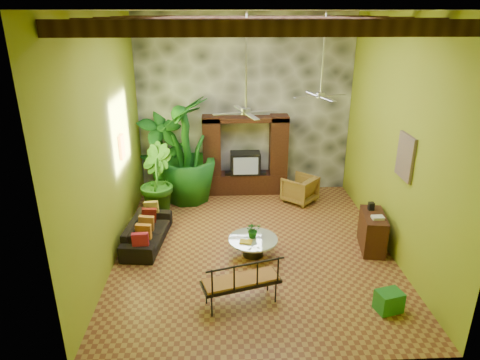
{
  "coord_description": "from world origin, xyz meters",
  "views": [
    {
      "loc": [
        -0.68,
        -8.48,
        4.98
      ],
      "look_at": [
        -0.29,
        0.2,
        1.55
      ],
      "focal_mm": 32.0,
      "sensor_mm": 36.0,
      "label": 1
    }
  ],
  "objects_px": {
    "tall_plant_a": "(163,153)",
    "tall_plant_b": "(156,181)",
    "wicker_armchair": "(300,189)",
    "ceiling_fan_front": "(246,101)",
    "side_console": "(372,232)",
    "green_bin": "(389,301)",
    "tall_plant_c": "(186,150)",
    "coffee_table": "(253,244)",
    "sofa": "(147,232)",
    "entertainment_center": "(245,161)",
    "iron_bench": "(241,280)",
    "ceiling_fan_back": "(321,86)"
  },
  "relations": [
    {
      "from": "tall_plant_c",
      "to": "side_console",
      "type": "bearing_deg",
      "value": -34.01
    },
    {
      "from": "sofa",
      "to": "tall_plant_a",
      "type": "relative_size",
      "value": 0.77
    },
    {
      "from": "entertainment_center",
      "to": "ceiling_fan_back",
      "type": "relative_size",
      "value": 1.29
    },
    {
      "from": "entertainment_center",
      "to": "tall_plant_b",
      "type": "relative_size",
      "value": 1.27
    },
    {
      "from": "entertainment_center",
      "to": "sofa",
      "type": "height_order",
      "value": "entertainment_center"
    },
    {
      "from": "tall_plant_a",
      "to": "side_console",
      "type": "relative_size",
      "value": 2.4
    },
    {
      "from": "tall_plant_b",
      "to": "iron_bench",
      "type": "height_order",
      "value": "tall_plant_b"
    },
    {
      "from": "entertainment_center",
      "to": "side_console",
      "type": "distance_m",
      "value": 4.29
    },
    {
      "from": "wicker_armchair",
      "to": "tall_plant_b",
      "type": "height_order",
      "value": "tall_plant_b"
    },
    {
      "from": "entertainment_center",
      "to": "tall_plant_c",
      "type": "bearing_deg",
      "value": -165.07
    },
    {
      "from": "tall_plant_c",
      "to": "coffee_table",
      "type": "bearing_deg",
      "value": -62.27
    },
    {
      "from": "ceiling_fan_front",
      "to": "tall_plant_a",
      "type": "bearing_deg",
      "value": 121.01
    },
    {
      "from": "sofa",
      "to": "iron_bench",
      "type": "distance_m",
      "value": 3.15
    },
    {
      "from": "sofa",
      "to": "tall_plant_b",
      "type": "height_order",
      "value": "tall_plant_b"
    },
    {
      "from": "iron_bench",
      "to": "side_console",
      "type": "height_order",
      "value": "iron_bench"
    },
    {
      "from": "entertainment_center",
      "to": "iron_bench",
      "type": "height_order",
      "value": "entertainment_center"
    },
    {
      "from": "entertainment_center",
      "to": "green_bin",
      "type": "relative_size",
      "value": 5.45
    },
    {
      "from": "wicker_armchair",
      "to": "iron_bench",
      "type": "xyz_separation_m",
      "value": [
        -1.85,
        -4.5,
        0.17
      ]
    },
    {
      "from": "sofa",
      "to": "coffee_table",
      "type": "xyz_separation_m",
      "value": [
        2.39,
        -0.65,
        -0.02
      ]
    },
    {
      "from": "tall_plant_c",
      "to": "coffee_table",
      "type": "distance_m",
      "value": 3.66
    },
    {
      "from": "ceiling_fan_front",
      "to": "iron_bench",
      "type": "relative_size",
      "value": 1.24
    },
    {
      "from": "tall_plant_a",
      "to": "tall_plant_c",
      "type": "relative_size",
      "value": 0.86
    },
    {
      "from": "tall_plant_c",
      "to": "green_bin",
      "type": "xyz_separation_m",
      "value": [
        3.88,
        -5.04,
        -1.27
      ]
    },
    {
      "from": "tall_plant_a",
      "to": "side_console",
      "type": "xyz_separation_m",
      "value": [
        4.98,
        -3.34,
        -0.83
      ]
    },
    {
      "from": "tall_plant_a",
      "to": "tall_plant_b",
      "type": "relative_size",
      "value": 1.33
    },
    {
      "from": "iron_bench",
      "to": "green_bin",
      "type": "xyz_separation_m",
      "value": [
        2.62,
        -0.25,
        -0.35
      ]
    },
    {
      "from": "sofa",
      "to": "tall_plant_a",
      "type": "distance_m",
      "value": 3.03
    },
    {
      "from": "ceiling_fan_front",
      "to": "iron_bench",
      "type": "distance_m",
      "value": 3.32
    },
    {
      "from": "coffee_table",
      "to": "green_bin",
      "type": "distance_m",
      "value": 3.01
    },
    {
      "from": "ceiling_fan_front",
      "to": "wicker_armchair",
      "type": "distance_m",
      "value": 4.46
    },
    {
      "from": "ceiling_fan_back",
      "to": "tall_plant_c",
      "type": "height_order",
      "value": "ceiling_fan_back"
    },
    {
      "from": "entertainment_center",
      "to": "iron_bench",
      "type": "xyz_separation_m",
      "value": [
        -0.37,
        -5.23,
        -0.42
      ]
    },
    {
      "from": "ceiling_fan_back",
      "to": "wicker_armchair",
      "type": "distance_m",
      "value": 3.27
    },
    {
      "from": "ceiling_fan_back",
      "to": "iron_bench",
      "type": "xyz_separation_m",
      "value": [
        -1.97,
        -3.29,
        -2.86
      ]
    },
    {
      "from": "ceiling_fan_front",
      "to": "side_console",
      "type": "relative_size",
      "value": 1.79
    },
    {
      "from": "ceiling_fan_back",
      "to": "coffee_table",
      "type": "bearing_deg",
      "value": -136.16
    },
    {
      "from": "tall_plant_b",
      "to": "green_bin",
      "type": "relative_size",
      "value": 4.27
    },
    {
      "from": "tall_plant_a",
      "to": "green_bin",
      "type": "height_order",
      "value": "tall_plant_a"
    },
    {
      "from": "sofa",
      "to": "tall_plant_c",
      "type": "distance_m",
      "value": 2.8
    },
    {
      "from": "ceiling_fan_front",
      "to": "green_bin",
      "type": "height_order",
      "value": "ceiling_fan_front"
    },
    {
      "from": "ceiling_fan_front",
      "to": "side_console",
      "type": "height_order",
      "value": "ceiling_fan_front"
    },
    {
      "from": "sofa",
      "to": "iron_bench",
      "type": "xyz_separation_m",
      "value": [
        2.05,
        -2.37,
        0.26
      ]
    },
    {
      "from": "entertainment_center",
      "to": "ceiling_fan_back",
      "type": "height_order",
      "value": "ceiling_fan_back"
    },
    {
      "from": "sofa",
      "to": "coffee_table",
      "type": "distance_m",
      "value": 2.47
    },
    {
      "from": "coffee_table",
      "to": "entertainment_center",
      "type": "bearing_deg",
      "value": 89.54
    },
    {
      "from": "ceiling_fan_back",
      "to": "iron_bench",
      "type": "bearing_deg",
      "value": -120.91
    },
    {
      "from": "green_bin",
      "to": "sofa",
      "type": "bearing_deg",
      "value": 150.6
    },
    {
      "from": "sofa",
      "to": "iron_bench",
      "type": "height_order",
      "value": "iron_bench"
    },
    {
      "from": "wicker_armchair",
      "to": "side_console",
      "type": "distance_m",
      "value": 2.86
    },
    {
      "from": "ceiling_fan_back",
      "to": "coffee_table",
      "type": "xyz_separation_m",
      "value": [
        -1.63,
        -1.56,
        -3.15
      ]
    }
  ]
}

